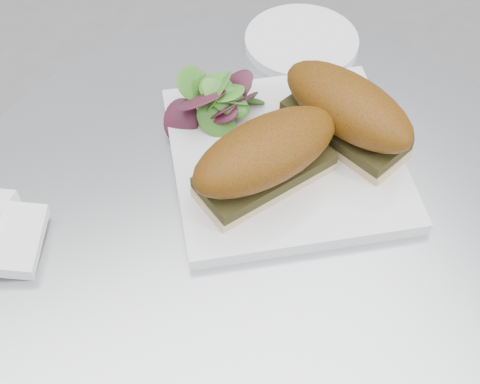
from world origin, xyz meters
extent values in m
cylinder|color=silver|center=(0.00, 0.00, 0.72)|extent=(0.70, 0.70, 0.02)
cylinder|color=silver|center=(0.00, 0.00, 0.35)|extent=(0.07, 0.07, 0.71)
cube|color=white|center=(0.06, 0.06, 0.74)|extent=(0.31, 0.31, 0.02)
cube|color=#D0B082|center=(0.02, 0.03, 0.75)|extent=(0.16, 0.09, 0.01)
cube|color=black|center=(0.02, 0.03, 0.77)|extent=(0.16, 0.09, 0.01)
ellipsoid|color=#683A09|center=(0.02, 0.03, 0.80)|extent=(0.19, 0.11, 0.06)
cube|color=#D0B082|center=(0.13, 0.05, 0.75)|extent=(0.11, 0.16, 0.01)
cube|color=black|center=(0.13, 0.05, 0.77)|extent=(0.11, 0.16, 0.01)
ellipsoid|color=#683A09|center=(0.13, 0.05, 0.80)|extent=(0.13, 0.19, 0.06)
cylinder|color=white|center=(0.17, 0.24, 0.74)|extent=(0.15, 0.15, 0.01)
camera|label=1|loc=(-0.19, -0.39, 1.31)|focal=50.00mm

